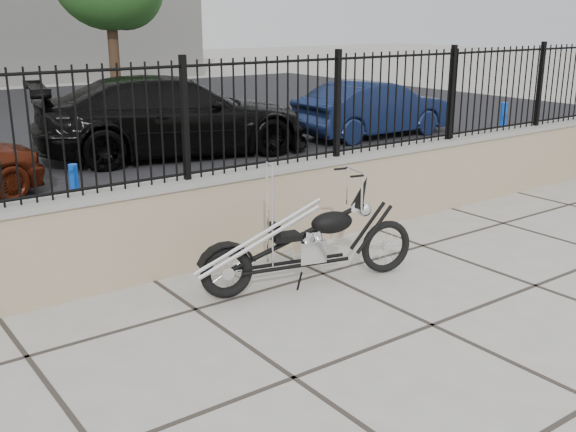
% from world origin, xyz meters
% --- Properties ---
extents(ground_plane, '(90.00, 90.00, 0.00)m').
position_xyz_m(ground_plane, '(0.00, 0.00, 0.00)').
color(ground_plane, '#99968E').
rests_on(ground_plane, ground).
extents(parking_lot, '(30.00, 30.00, 0.00)m').
position_xyz_m(parking_lot, '(0.00, 12.50, 0.00)').
color(parking_lot, black).
rests_on(parking_lot, ground).
extents(retaining_wall, '(14.00, 0.36, 0.96)m').
position_xyz_m(retaining_wall, '(0.00, 2.50, 0.48)').
color(retaining_wall, gray).
rests_on(retaining_wall, ground_plane).
extents(iron_fence, '(14.00, 0.08, 1.20)m').
position_xyz_m(iron_fence, '(0.00, 2.50, 1.56)').
color(iron_fence, black).
rests_on(iron_fence, retaining_wall).
extents(chopper_motorcycle, '(2.18, 0.88, 1.29)m').
position_xyz_m(chopper_motorcycle, '(-0.33, 1.37, 0.65)').
color(chopper_motorcycle, black).
rests_on(chopper_motorcycle, ground_plane).
extents(car_black, '(5.53, 3.17, 1.51)m').
position_xyz_m(car_black, '(1.66, 8.03, 0.75)').
color(car_black, black).
rests_on(car_black, parking_lot).
extents(car_blue, '(3.73, 1.35, 1.22)m').
position_xyz_m(car_blue, '(6.18, 7.32, 0.61)').
color(car_blue, '#101B3C').
rests_on(car_blue, parking_lot).
extents(bollard_a, '(0.14, 0.14, 0.91)m').
position_xyz_m(bollard_a, '(-1.63, 4.16, 0.45)').
color(bollard_a, blue).
rests_on(bollard_a, ground_plane).
extents(bollard_b, '(0.12, 0.12, 0.86)m').
position_xyz_m(bollard_b, '(3.01, 4.85, 0.43)').
color(bollard_b, '#0B3DA5').
rests_on(bollard_b, ground_plane).
extents(bollard_c, '(0.13, 0.13, 1.03)m').
position_xyz_m(bollard_c, '(6.57, 4.23, 0.51)').
color(bollard_c, '#0C17B6').
rests_on(bollard_c, ground_plane).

